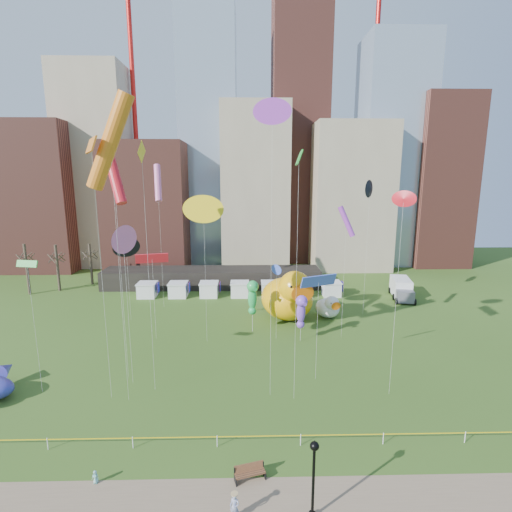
{
  "coord_description": "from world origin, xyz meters",
  "views": [
    {
      "loc": [
        2.2,
        -24.41,
        18.89
      ],
      "look_at": [
        3.02,
        9.76,
        12.0
      ],
      "focal_mm": 27.0,
      "sensor_mm": 36.0,
      "label": 1
    }
  ],
  "objects_px": {
    "park_bench": "(250,472)",
    "woman": "(235,507)",
    "big_duck": "(288,296)",
    "toddler": "(95,477)",
    "seahorse_green": "(252,295)",
    "lamppost": "(314,471)",
    "box_truck": "(401,288)",
    "small_duck": "(328,307)",
    "seahorse_purple": "(301,309)"
  },
  "relations": [
    {
      "from": "big_duck",
      "to": "box_truck",
      "type": "height_order",
      "value": "big_duck"
    },
    {
      "from": "big_duck",
      "to": "small_duck",
      "type": "xyz_separation_m",
      "value": [
        5.62,
        0.69,
        -1.79
      ]
    },
    {
      "from": "big_duck",
      "to": "park_bench",
      "type": "xyz_separation_m",
      "value": [
        -5.47,
        -28.32,
        -2.77
      ]
    },
    {
      "from": "park_bench",
      "to": "box_truck",
      "type": "distance_m",
      "value": 45.04
    },
    {
      "from": "box_truck",
      "to": "big_duck",
      "type": "bearing_deg",
      "value": -143.17
    },
    {
      "from": "woman",
      "to": "park_bench",
      "type": "bearing_deg",
      "value": 93.24
    },
    {
      "from": "big_duck",
      "to": "seahorse_green",
      "type": "bearing_deg",
      "value": -157.83
    },
    {
      "from": "woman",
      "to": "box_truck",
      "type": "bearing_deg",
      "value": 77.66
    },
    {
      "from": "park_bench",
      "to": "toddler",
      "type": "xyz_separation_m",
      "value": [
        -9.73,
        -0.09,
        -0.1
      ]
    },
    {
      "from": "big_duck",
      "to": "seahorse_green",
      "type": "xyz_separation_m",
      "value": [
        -4.92,
        -4.08,
        1.51
      ]
    },
    {
      "from": "park_bench",
      "to": "woman",
      "type": "height_order",
      "value": "woman"
    },
    {
      "from": "box_truck",
      "to": "woman",
      "type": "height_order",
      "value": "box_truck"
    },
    {
      "from": "park_bench",
      "to": "lamppost",
      "type": "height_order",
      "value": "lamppost"
    },
    {
      "from": "lamppost",
      "to": "seahorse_green",
      "type": "bearing_deg",
      "value": 96.27
    },
    {
      "from": "big_duck",
      "to": "seahorse_purple",
      "type": "distance_m",
      "value": 7.13
    },
    {
      "from": "big_duck",
      "to": "toddler",
      "type": "height_order",
      "value": "big_duck"
    },
    {
      "from": "seahorse_green",
      "to": "toddler",
      "type": "height_order",
      "value": "seahorse_green"
    },
    {
      "from": "toddler",
      "to": "lamppost",
      "type": "bearing_deg",
      "value": -6.61
    },
    {
      "from": "lamppost",
      "to": "woman",
      "type": "height_order",
      "value": "lamppost"
    },
    {
      "from": "small_duck",
      "to": "park_bench",
      "type": "distance_m",
      "value": 31.08
    },
    {
      "from": "box_truck",
      "to": "lamppost",
      "type": "bearing_deg",
      "value": -106.61
    },
    {
      "from": "box_truck",
      "to": "woman",
      "type": "distance_m",
      "value": 47.94
    },
    {
      "from": "toddler",
      "to": "park_bench",
      "type": "bearing_deg",
      "value": 5.86
    },
    {
      "from": "park_bench",
      "to": "seahorse_green",
      "type": "bearing_deg",
      "value": 73.22
    },
    {
      "from": "big_duck",
      "to": "box_truck",
      "type": "relative_size",
      "value": 1.35
    },
    {
      "from": "big_duck",
      "to": "toddler",
      "type": "relative_size",
      "value": 11.79
    },
    {
      "from": "seahorse_green",
      "to": "lamppost",
      "type": "height_order",
      "value": "seahorse_green"
    },
    {
      "from": "big_duck",
      "to": "seahorse_green",
      "type": "height_order",
      "value": "big_duck"
    },
    {
      "from": "seahorse_purple",
      "to": "seahorse_green",
      "type": "bearing_deg",
      "value": 138.56
    },
    {
      "from": "toddler",
      "to": "box_truck",
      "type": "bearing_deg",
      "value": 52.94
    },
    {
      "from": "big_duck",
      "to": "toddler",
      "type": "distance_m",
      "value": 32.35
    },
    {
      "from": "small_duck",
      "to": "toddler",
      "type": "relative_size",
      "value": 5.43
    },
    {
      "from": "big_duck",
      "to": "box_truck",
      "type": "xyz_separation_m",
      "value": [
        19.24,
        9.32,
        -1.75
      ]
    },
    {
      "from": "box_truck",
      "to": "toddler",
      "type": "height_order",
      "value": "box_truck"
    },
    {
      "from": "woman",
      "to": "lamppost",
      "type": "bearing_deg",
      "value": 19.91
    },
    {
      "from": "seahorse_green",
      "to": "lamppost",
      "type": "bearing_deg",
      "value": -96.7
    },
    {
      "from": "seahorse_green",
      "to": "box_truck",
      "type": "bearing_deg",
      "value": 16.06
    },
    {
      "from": "small_duck",
      "to": "lamppost",
      "type": "xyz_separation_m",
      "value": [
        -7.57,
        -31.91,
        1.5
      ]
    },
    {
      "from": "seahorse_purple",
      "to": "box_truck",
      "type": "bearing_deg",
      "value": 27.99
    },
    {
      "from": "lamppost",
      "to": "seahorse_purple",
      "type": "bearing_deg",
      "value": 83.74
    },
    {
      "from": "big_duck",
      "to": "seahorse_green",
      "type": "distance_m",
      "value": 6.57
    },
    {
      "from": "lamppost",
      "to": "box_truck",
      "type": "distance_m",
      "value": 45.76
    },
    {
      "from": "woman",
      "to": "toddler",
      "type": "height_order",
      "value": "woman"
    },
    {
      "from": "small_duck",
      "to": "big_duck",
      "type": "bearing_deg",
      "value": 169.43
    },
    {
      "from": "seahorse_green",
      "to": "woman",
      "type": "bearing_deg",
      "value": -105.95
    },
    {
      "from": "lamppost",
      "to": "woman",
      "type": "distance_m",
      "value": 4.92
    },
    {
      "from": "small_duck",
      "to": "box_truck",
      "type": "relative_size",
      "value": 0.62
    },
    {
      "from": "small_duck",
      "to": "toddler",
      "type": "bearing_deg",
      "value": -143.13
    },
    {
      "from": "seahorse_green",
      "to": "box_truck",
      "type": "xyz_separation_m",
      "value": [
        24.16,
        13.41,
        -3.26
      ]
    },
    {
      "from": "woman",
      "to": "small_duck",
      "type": "bearing_deg",
      "value": 89.36
    }
  ]
}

